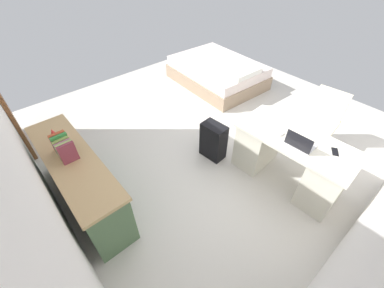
% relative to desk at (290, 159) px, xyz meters
% --- Properties ---
extents(ground_plane, '(5.94, 5.94, 0.00)m').
position_rel_desk_xyz_m(ground_plane, '(1.31, 0.12, -0.38)').
color(ground_plane, beige).
extents(wall_back, '(4.68, 0.10, 2.80)m').
position_rel_desk_xyz_m(wall_back, '(1.31, 2.59, 1.02)').
color(wall_back, white).
rests_on(wall_back, ground_plane).
extents(desk, '(1.47, 0.73, 0.73)m').
position_rel_desk_xyz_m(desk, '(0.00, 0.00, 0.00)').
color(desk, silver).
rests_on(desk, ground_plane).
extents(office_chair, '(0.52, 0.52, 0.94)m').
position_rel_desk_xyz_m(office_chair, '(0.10, -0.93, 0.04)').
color(office_chair, black).
rests_on(office_chair, ground_plane).
extents(credenza, '(1.80, 0.48, 0.77)m').
position_rel_desk_xyz_m(credenza, '(1.43, 2.21, 0.00)').
color(credenza, '#4C6B47').
rests_on(credenza, ground_plane).
extents(bed, '(1.96, 1.49, 0.58)m').
position_rel_desk_xyz_m(bed, '(2.55, -1.26, -0.14)').
color(bed, gray).
rests_on(bed, ground_plane).
extents(suitcase_black, '(0.38, 0.25, 0.57)m').
position_rel_desk_xyz_m(suitcase_black, '(0.98, 0.43, -0.10)').
color(suitcase_black, black).
rests_on(suitcase_black, ground_plane).
extents(laptop, '(0.32, 0.24, 0.21)m').
position_rel_desk_xyz_m(laptop, '(-0.09, 0.12, 0.40)').
color(laptop, '#B7B7BC').
rests_on(laptop, desk).
extents(computer_mouse, '(0.07, 0.10, 0.03)m').
position_rel_desk_xyz_m(computer_mouse, '(0.17, 0.09, 0.36)').
color(computer_mouse, white).
rests_on(computer_mouse, desk).
extents(cell_phone_near_laptop, '(0.13, 0.15, 0.01)m').
position_rel_desk_xyz_m(cell_phone_near_laptop, '(-0.41, -0.11, 0.35)').
color(cell_phone_near_laptop, black).
rests_on(cell_phone_near_laptop, desk).
extents(book_row, '(0.32, 0.17, 0.24)m').
position_rel_desk_xyz_m(book_row, '(1.51, 2.21, 0.49)').
color(book_row, brown).
rests_on(book_row, credenza).
extents(figurine_small, '(0.08, 0.08, 0.11)m').
position_rel_desk_xyz_m(figurine_small, '(1.92, 2.21, 0.44)').
color(figurine_small, red).
rests_on(figurine_small, credenza).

